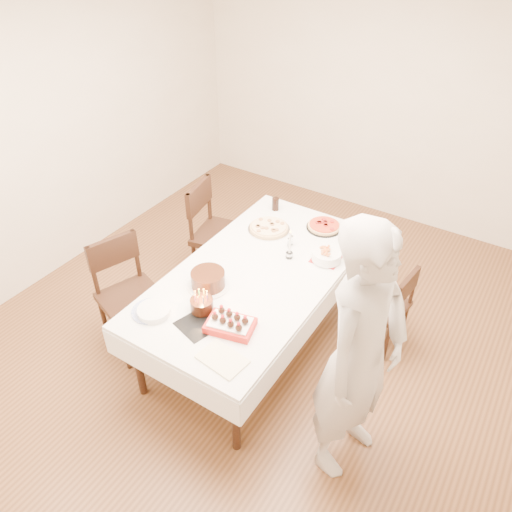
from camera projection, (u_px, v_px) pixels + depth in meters
The scene contains 22 objects.
floor at pixel (261, 331), 4.42m from camera, with size 5.00×5.00×0.00m, color #50311B.
wall_back at pixel (387, 99), 5.30m from camera, with size 4.50×0.04×2.70m, color beige.
wall_left at pixel (55, 132), 4.58m from camera, with size 0.04×5.00×2.70m, color beige.
dining_table at pixel (256, 308), 4.11m from camera, with size 1.14×2.14×0.75m, color silver.
chair_right_savory at pixel (382, 305), 4.10m from camera, with size 0.41×0.41×0.81m, color black, non-canonical shape.
chair_left_savory at pixel (222, 235), 4.72m from camera, with size 0.53×0.53×1.03m, color black, non-canonical shape.
chair_left_dessert at pixel (132, 299), 4.02m from camera, with size 0.50×0.50×0.99m, color black, non-canonical shape.
person at pixel (360, 357), 2.94m from camera, with size 0.69×0.45×1.89m, color #B6B1AC.
pizza_white at pixel (269, 228), 4.35m from camera, with size 0.37×0.37×0.04m, color beige.
pizza_pepperoni at pixel (324, 226), 4.38m from camera, with size 0.31×0.31×0.04m, color red.
red_placemat at pixel (326, 259), 4.03m from camera, with size 0.22×0.22×0.01m, color #B21E1E.
pasta_bowl at pixel (327, 255), 3.99m from camera, with size 0.24×0.24×0.08m, color white.
taper_candle at pixel (290, 244), 3.96m from camera, with size 0.06×0.06×0.27m, color white.
shaker_pair at pixel (289, 243), 4.14m from camera, with size 0.07×0.07×0.08m, color white, non-canonical shape.
cola_glass at pixel (275, 204), 4.60m from camera, with size 0.06×0.06×0.12m, color black.
layer_cake at pixel (208, 279), 3.72m from camera, with size 0.33×0.33×0.13m, color #381A0E.
cake_board at pixel (198, 325), 3.43m from camera, with size 0.26×0.26×0.01m, color black.
birthday_cake at pixel (202, 301), 3.49m from camera, with size 0.16×0.16×0.16m, color #3A1C0F.
strawberry_box at pixel (230, 324), 3.38m from camera, with size 0.32×0.22×0.08m, color #AB1A13, non-canonical shape.
box_lid at pixel (222, 360), 3.18m from camera, with size 0.31×0.20×0.03m, color beige.
plate_stack at pixel (154, 311), 3.50m from camera, with size 0.24×0.24×0.05m, color white.
china_plate at pixel (151, 311), 3.53m from camera, with size 0.27×0.27×0.01m, color white.
Camera 1 is at (1.66, -2.67, 3.18)m, focal length 35.00 mm.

